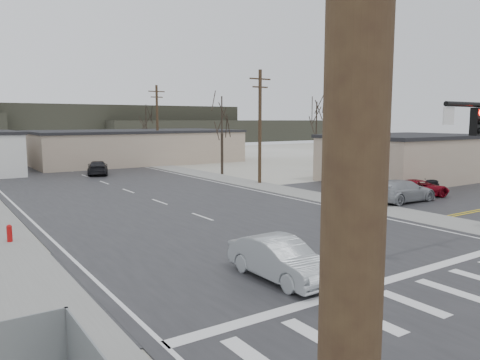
{
  "coord_description": "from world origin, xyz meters",
  "views": [
    {
      "loc": [
        -13.12,
        -15.47,
        5.67
      ],
      "look_at": [
        0.13,
        4.25,
        2.6
      ],
      "focal_mm": 35.0,
      "sensor_mm": 36.0,
      "label": 1
    }
  ],
  "objects_px": {
    "sedan_crossing": "(280,259)",
    "car_parked_silver": "(403,191)",
    "car_far_a": "(98,168)",
    "car_parked_dark_a": "(413,181)",
    "fire_hydrant": "(10,233)",
    "car_parked_red": "(419,188)",
    "car_far_b": "(20,157)"
  },
  "relations": [
    {
      "from": "car_far_a",
      "to": "car_parked_silver",
      "type": "bearing_deg",
      "value": 131.65
    },
    {
      "from": "fire_hydrant",
      "to": "car_parked_dark_a",
      "type": "height_order",
      "value": "car_parked_dark_a"
    },
    {
      "from": "fire_hydrant",
      "to": "car_parked_red",
      "type": "relative_size",
      "value": 0.19
    },
    {
      "from": "fire_hydrant",
      "to": "car_parked_red",
      "type": "xyz_separation_m",
      "value": [
        26.94,
        -2.62,
        0.22
      ]
    },
    {
      "from": "fire_hydrant",
      "to": "car_far_b",
      "type": "relative_size",
      "value": 0.19
    },
    {
      "from": "car_far_a",
      "to": "car_far_b",
      "type": "height_order",
      "value": "car_far_b"
    },
    {
      "from": "car_parked_dark_a",
      "to": "car_parked_silver",
      "type": "bearing_deg",
      "value": 137.03
    },
    {
      "from": "car_parked_red",
      "to": "car_parked_dark_a",
      "type": "distance_m",
      "value": 3.76
    },
    {
      "from": "car_far_a",
      "to": "car_parked_dark_a",
      "type": "distance_m",
      "value": 30.56
    },
    {
      "from": "car_far_a",
      "to": "car_parked_silver",
      "type": "height_order",
      "value": "car_parked_silver"
    },
    {
      "from": "sedan_crossing",
      "to": "car_far_b",
      "type": "bearing_deg",
      "value": 89.07
    },
    {
      "from": "car_parked_red",
      "to": "car_parked_silver",
      "type": "xyz_separation_m",
      "value": [
        -2.8,
        -0.71,
        0.13
      ]
    },
    {
      "from": "car_parked_silver",
      "to": "car_far_a",
      "type": "bearing_deg",
      "value": 25.12
    },
    {
      "from": "car_far_b",
      "to": "car_parked_silver",
      "type": "height_order",
      "value": "car_far_b"
    },
    {
      "from": "fire_hydrant",
      "to": "sedan_crossing",
      "type": "xyz_separation_m",
      "value": [
        7.2,
        -10.95,
        0.33
      ]
    },
    {
      "from": "sedan_crossing",
      "to": "car_parked_red",
      "type": "relative_size",
      "value": 0.98
    },
    {
      "from": "fire_hydrant",
      "to": "sedan_crossing",
      "type": "distance_m",
      "value": 13.12
    },
    {
      "from": "sedan_crossing",
      "to": "car_parked_dark_a",
      "type": "relative_size",
      "value": 1.06
    },
    {
      "from": "car_parked_silver",
      "to": "car_parked_red",
      "type": "bearing_deg",
      "value": -74.92
    },
    {
      "from": "car_parked_silver",
      "to": "sedan_crossing",
      "type": "bearing_deg",
      "value": 115.17
    },
    {
      "from": "fire_hydrant",
      "to": "car_parked_red",
      "type": "height_order",
      "value": "car_parked_red"
    },
    {
      "from": "fire_hydrant",
      "to": "car_far_a",
      "type": "bearing_deg",
      "value": 64.6
    },
    {
      "from": "car_far_a",
      "to": "car_parked_dark_a",
      "type": "bearing_deg",
      "value": 143.78
    },
    {
      "from": "sedan_crossing",
      "to": "car_parked_silver",
      "type": "height_order",
      "value": "car_parked_silver"
    },
    {
      "from": "car_parked_red",
      "to": "car_parked_silver",
      "type": "distance_m",
      "value": 2.89
    },
    {
      "from": "fire_hydrant",
      "to": "sedan_crossing",
      "type": "bearing_deg",
      "value": -56.67
    },
    {
      "from": "car_far_a",
      "to": "car_far_b",
      "type": "bearing_deg",
      "value": -59.96
    },
    {
      "from": "fire_hydrant",
      "to": "car_parked_silver",
      "type": "xyz_separation_m",
      "value": [
        24.14,
        -3.33,
        0.35
      ]
    },
    {
      "from": "car_parked_dark_a",
      "to": "car_far_b",
      "type": "bearing_deg",
      "value": 44.22
    },
    {
      "from": "sedan_crossing",
      "to": "car_parked_red",
      "type": "xyz_separation_m",
      "value": [
        19.74,
        8.34,
        -0.11
      ]
    },
    {
      "from": "car_parked_red",
      "to": "car_far_a",
      "type": "bearing_deg",
      "value": 45.09
    },
    {
      "from": "sedan_crossing",
      "to": "car_far_a",
      "type": "xyz_separation_m",
      "value": [
        4.43,
        35.46,
        -0.03
      ]
    }
  ]
}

